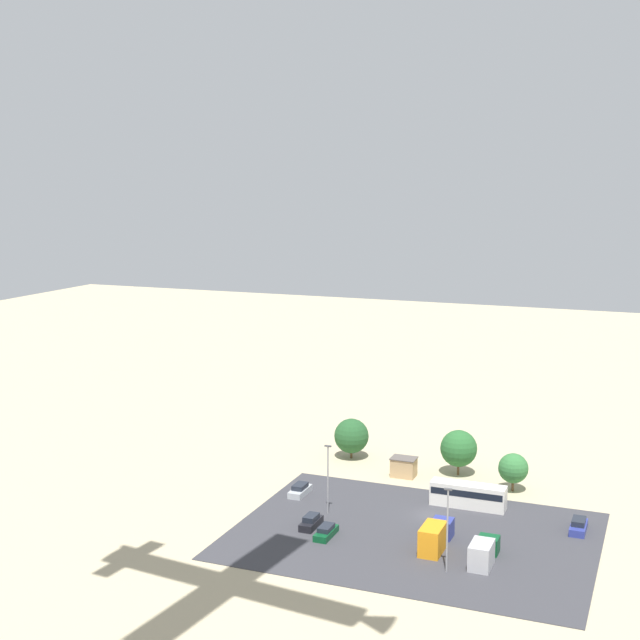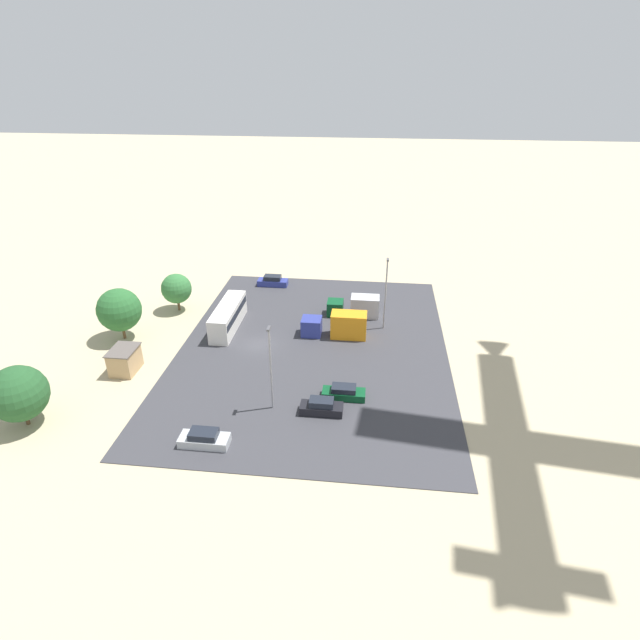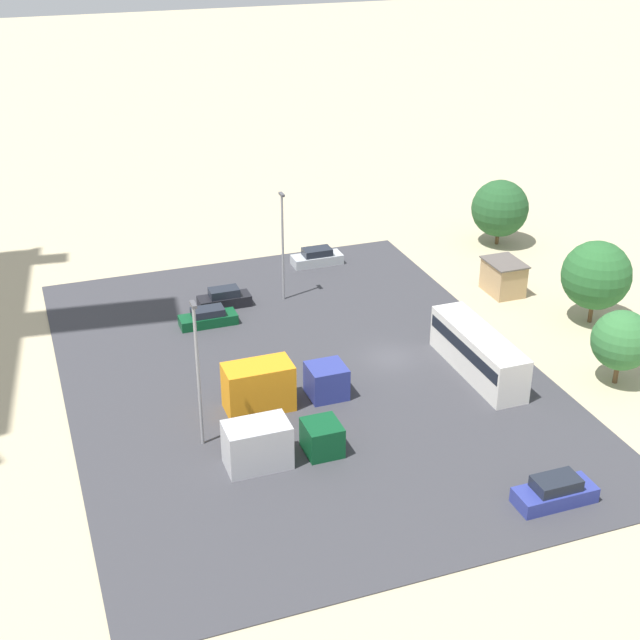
# 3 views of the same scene
# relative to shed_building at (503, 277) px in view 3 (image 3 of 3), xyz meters

# --- Properties ---
(ground_plane) EXTENTS (400.00, 400.00, 0.00)m
(ground_plane) POSITION_rel_shed_building_xyz_m (-7.59, 13.97, -1.47)
(ground_plane) COLOR tan
(parking_lot_surface) EXTENTS (44.57, 33.28, 0.08)m
(parking_lot_surface) POSITION_rel_shed_building_xyz_m (-7.59, 21.05, -1.43)
(parking_lot_surface) COLOR #38383D
(parking_lot_surface) RESTS_ON ground
(shed_building) EXTENTS (3.78, 2.89, 2.93)m
(shed_building) POSITION_rel_shed_building_xyz_m (0.00, 0.00, 0.00)
(shed_building) COLOR tan
(shed_building) RESTS_ON ground
(bus) EXTENTS (10.19, 2.59, 3.26)m
(bus) POSITION_rel_shed_building_xyz_m (-11.76, 8.98, 0.37)
(bus) COLOR silver
(bus) RESTS_ON ground
(parked_car_0) EXTENTS (1.89, 4.68, 1.55)m
(parked_car_0) POSITION_rel_shed_building_xyz_m (11.33, 13.08, -0.75)
(parked_car_0) COLOR #ADB2B7
(parked_car_0) RESTS_ON ground
(parked_car_1) EXTENTS (1.76, 4.61, 1.44)m
(parked_car_1) POSITION_rel_shed_building_xyz_m (2.47, 25.57, -0.79)
(parked_car_1) COLOR #0C4723
(parked_car_1) RESTS_ON ground
(parked_car_2) EXTENTS (1.74, 4.39, 1.64)m
(parked_car_2) POSITION_rel_shed_building_xyz_m (5.35, 23.48, -0.71)
(parked_car_2) COLOR black
(parked_car_2) RESTS_ON ground
(parked_car_3) EXTENTS (1.92, 4.79, 1.66)m
(parked_car_3) POSITION_rel_shed_building_xyz_m (-26.62, 12.10, -0.70)
(parked_car_3) COLOR navy
(parked_car_3) RESTS_ON ground
(parked_truck_0) EXTENTS (2.49, 8.47, 3.32)m
(parked_truck_0) POSITION_rel_shed_building_xyz_m (-11.07, 23.89, 0.13)
(parked_truck_0) COLOR navy
(parked_truck_0) RESTS_ON ground
(parked_truck_1) EXTENTS (2.43, 7.29, 2.93)m
(parked_truck_1) POSITION_rel_shed_building_xyz_m (-17.33, 25.99, -0.05)
(parked_truck_1) COLOR #0C4723
(parked_truck_1) RESTS_ON ground
(tree_near_shed) EXTENTS (5.52, 5.52, 6.45)m
(tree_near_shed) POSITION_rel_shed_building_xyz_m (10.30, -5.40, 2.21)
(tree_near_shed) COLOR brown
(tree_near_shed) RESTS_ON ground
(tree_apron_mid) EXTENTS (4.28, 4.28, 5.56)m
(tree_apron_mid) POSITION_rel_shed_building_xyz_m (-16.30, 0.28, 1.94)
(tree_apron_mid) COLOR brown
(tree_apron_mid) RESTS_ON ground
(tree_apron_far) EXTENTS (5.54, 5.54, 6.91)m
(tree_apron_far) POSITION_rel_shed_building_xyz_m (-7.43, -3.80, 2.66)
(tree_apron_far) COLOR brown
(tree_apron_far) RESTS_ON ground
(light_pole_lot_centre) EXTENTS (0.90, 0.28, 9.91)m
(light_pole_lot_centre) POSITION_rel_shed_building_xyz_m (-13.91, 29.83, 4.00)
(light_pole_lot_centre) COLOR gray
(light_pole_lot_centre) RESTS_ON ground
(light_pole_lot_edge) EXTENTS (0.90, 0.28, 9.45)m
(light_pole_lot_edge) POSITION_rel_shed_building_xyz_m (5.05, 18.35, 3.77)
(light_pole_lot_edge) COLOR gray
(light_pole_lot_edge) RESTS_ON ground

